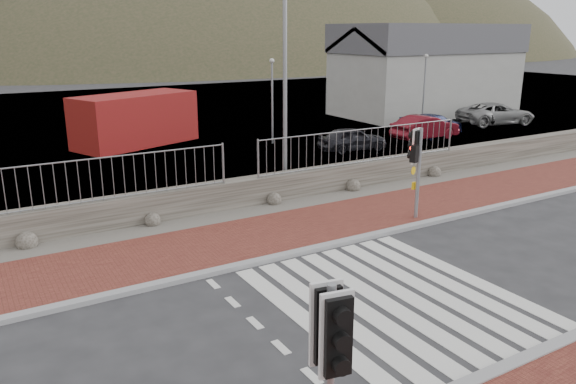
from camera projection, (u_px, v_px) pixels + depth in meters
ground at (392, 297)px, 11.82m from camera, size 220.00×220.00×0.00m
sidewalk_far at (284, 232)px, 15.52m from camera, size 40.00×3.00×0.08m
kerb_near at (512, 365)px, 9.33m from camera, size 40.00×0.25×0.12m
kerb_far at (314, 249)px, 14.28m from camera, size 40.00×0.25×0.12m
zebra_crossing at (392, 297)px, 11.82m from camera, size 4.62×5.60×0.01m
gravel_strip at (251, 213)px, 17.18m from camera, size 40.00×1.50×0.06m
stone_wall at (240, 193)px, 17.72m from camera, size 40.00×0.60×0.90m
railing at (241, 152)px, 17.22m from camera, size 18.07×0.07×1.22m
quay at (94, 121)px, 34.86m from camera, size 120.00×40.00×0.50m
water at (25, 80)px, 63.76m from camera, size 220.00×50.00×0.05m
harbor_building at (427, 69)px, 37.26m from camera, size 12.20×6.20×5.80m
hills_backdrop at (68, 207)px, 94.11m from camera, size 254.00×90.00×100.00m
traffic_signal_near at (330, 347)px, 6.30m from camera, size 0.43×0.30×2.75m
traffic_signal_far at (419, 154)px, 16.05m from camera, size 0.67×0.42×2.74m
streetlight at (289, 58)px, 18.32m from camera, size 1.62×0.81×8.04m
shipping_container at (135, 120)px, 27.24m from camera, size 6.40×4.46×2.46m
car_a at (352, 139)px, 26.03m from camera, size 3.39×1.75×1.10m
car_b at (425, 127)px, 28.80m from camera, size 3.75×1.35×1.23m
car_c at (432, 125)px, 29.72m from camera, size 4.28×2.42×1.17m
car_d at (496, 114)px, 33.32m from camera, size 4.96×3.04×1.28m
car_e at (495, 114)px, 33.61m from camera, size 3.78×2.36×1.20m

